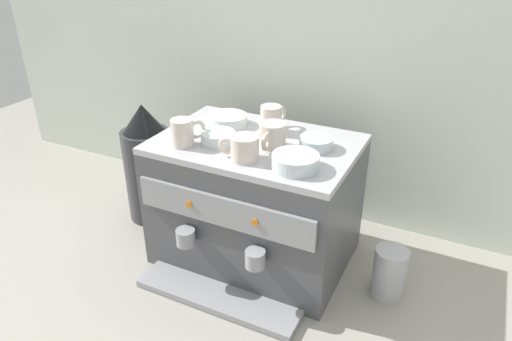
# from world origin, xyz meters

# --- Properties ---
(ground_plane) EXTENTS (4.00, 4.00, 0.00)m
(ground_plane) POSITION_xyz_m (0.00, 0.00, 0.00)
(ground_plane) COLOR #9E998E
(tiled_backsplash_wall) EXTENTS (2.80, 0.03, 0.95)m
(tiled_backsplash_wall) POSITION_xyz_m (0.00, 0.37, 0.47)
(tiled_backsplash_wall) COLOR silver
(tiled_backsplash_wall) RESTS_ON ground_plane
(espresso_machine) EXTENTS (0.59, 0.51, 0.41)m
(espresso_machine) POSITION_xyz_m (0.00, -0.01, 0.20)
(espresso_machine) COLOR #4C4C51
(espresso_machine) RESTS_ON ground_plane
(ceramic_cup_0) EXTENTS (0.08, 0.10, 0.08)m
(ceramic_cup_0) POSITION_xyz_m (-0.17, -0.12, 0.45)
(ceramic_cup_0) COLOR beige
(ceramic_cup_0) RESTS_ON espresso_machine
(ceramic_cup_1) EXTENTS (0.12, 0.08, 0.07)m
(ceramic_cup_1) POSITION_xyz_m (0.02, -0.12, 0.44)
(ceramic_cup_1) COLOR beige
(ceramic_cup_1) RESTS_ON espresso_machine
(ceramic_cup_2) EXTENTS (0.08, 0.12, 0.07)m
(ceramic_cup_2) POSITION_xyz_m (0.06, -0.02, 0.44)
(ceramic_cup_2) COLOR beige
(ceramic_cup_2) RESTS_ON espresso_machine
(ceramic_cup_3) EXTENTS (0.06, 0.11, 0.08)m
(ceramic_cup_3) POSITION_xyz_m (0.01, 0.09, 0.45)
(ceramic_cup_3) COLOR beige
(ceramic_cup_3) RESTS_ON espresso_machine
(ceramic_bowl_0) EXTENTS (0.10, 0.10, 0.03)m
(ceramic_bowl_0) POSITION_xyz_m (0.18, 0.03, 0.42)
(ceramic_bowl_0) COLOR silver
(ceramic_bowl_0) RESTS_ON espresso_machine
(ceramic_bowl_1) EXTENTS (0.12, 0.12, 0.04)m
(ceramic_bowl_1) POSITION_xyz_m (0.17, -0.11, 0.43)
(ceramic_bowl_1) COLOR silver
(ceramic_bowl_1) RESTS_ON espresso_machine
(ceramic_bowl_2) EXTENTS (0.10, 0.10, 0.03)m
(ceramic_bowl_2) POSITION_xyz_m (-0.09, -0.06, 0.42)
(ceramic_bowl_2) COLOR silver
(ceramic_bowl_2) RESTS_ON espresso_machine
(ceramic_bowl_3) EXTENTS (0.13, 0.13, 0.04)m
(ceramic_bowl_3) POSITION_xyz_m (-0.14, 0.07, 0.42)
(ceramic_bowl_3) COLOR silver
(ceramic_bowl_3) RESTS_ON espresso_machine
(coffee_grinder) EXTENTS (0.17, 0.17, 0.44)m
(coffee_grinder) POSITION_xyz_m (-0.45, 0.04, 0.21)
(coffee_grinder) COLOR #333338
(coffee_grinder) RESTS_ON ground_plane
(milk_pitcher) EXTENTS (0.10, 0.10, 0.16)m
(milk_pitcher) POSITION_xyz_m (0.44, -0.01, 0.08)
(milk_pitcher) COLOR #B7B7BC
(milk_pitcher) RESTS_ON ground_plane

